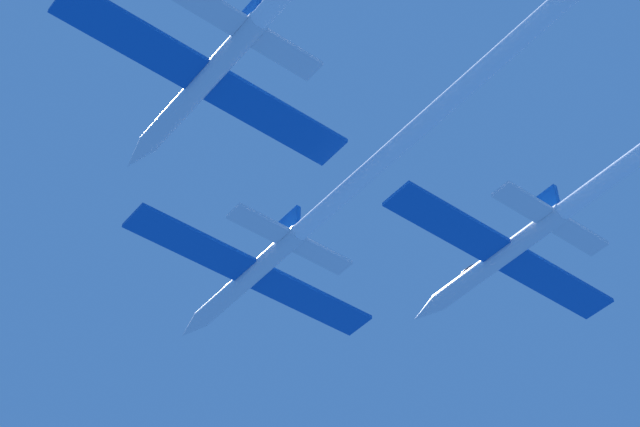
# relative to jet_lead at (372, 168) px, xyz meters

# --- Properties ---
(jet_lead) EXTENTS (20.17, 54.64, 3.34)m
(jet_lead) POSITION_rel_jet_lead_xyz_m (0.00, 0.00, 0.00)
(jet_lead) COLOR silver
(jet_right_wing) EXTENTS (20.17, 51.98, 3.34)m
(jet_right_wing) POSITION_rel_jet_lead_xyz_m (12.64, -11.62, -0.22)
(jet_right_wing) COLOR silver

